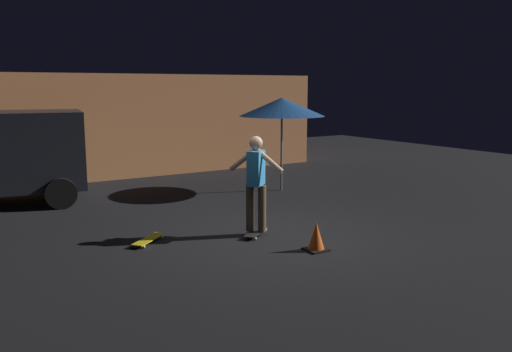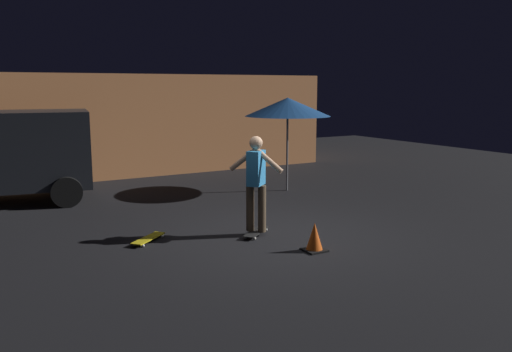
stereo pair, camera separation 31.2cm
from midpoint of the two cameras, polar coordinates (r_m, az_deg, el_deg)
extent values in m
plane|color=black|center=(9.38, 0.69, -6.39)|extent=(28.00, 28.00, 0.00)
cube|color=#C67A47|center=(17.78, -13.33, 5.71)|extent=(10.56, 4.49, 2.92)
cylinder|color=black|center=(12.13, -20.76, -1.74)|extent=(0.69, 0.34, 0.66)
cylinder|color=black|center=(14.08, -20.96, -0.26)|extent=(0.69, 0.34, 0.66)
cylinder|color=slate|center=(13.24, 2.06, 3.15)|extent=(0.05, 0.05, 2.20)
cone|color=#1E4C8C|center=(13.17, 2.09, 7.37)|extent=(2.10, 2.10, 0.45)
cube|color=black|center=(9.41, -0.95, -5.95)|extent=(0.73, 0.65, 0.02)
sphere|color=silver|center=(9.72, -0.85, -5.66)|extent=(0.05, 0.05, 0.05)
sphere|color=silver|center=(9.67, 0.11, -5.74)|extent=(0.05, 0.05, 0.05)
sphere|color=silver|center=(9.18, -2.08, -6.59)|extent=(0.05, 0.05, 0.05)
sphere|color=silver|center=(9.12, -1.07, -6.68)|extent=(0.05, 0.05, 0.05)
cube|color=gold|center=(9.17, -12.35, -6.60)|extent=(0.73, 0.65, 0.02)
sphere|color=silver|center=(9.47, -11.86, -6.29)|extent=(0.05, 0.05, 0.05)
sphere|color=silver|center=(9.38, -10.95, -6.40)|extent=(0.05, 0.05, 0.05)
sphere|color=silver|center=(8.98, -13.80, -7.24)|extent=(0.05, 0.05, 0.05)
sphere|color=silver|center=(8.89, -12.86, -7.37)|extent=(0.05, 0.05, 0.05)
cylinder|color=brown|center=(9.35, -1.60, -3.42)|extent=(0.14, 0.14, 0.82)
cylinder|color=brown|center=(9.28, -0.32, -3.51)|extent=(0.14, 0.14, 0.82)
cube|color=#338CCC|center=(9.18, -0.97, 0.86)|extent=(0.43, 0.41, 0.60)
sphere|color=tan|center=(9.12, -0.98, 3.56)|extent=(0.23, 0.23, 0.23)
cylinder|color=tan|center=(9.23, -2.27, 1.84)|extent=(0.41, 0.48, 0.46)
cylinder|color=tan|center=(9.09, 0.34, 1.73)|extent=(0.41, 0.48, 0.46)
cube|color=black|center=(8.61, 5.37, -7.80)|extent=(0.34, 0.34, 0.03)
cone|color=#EA5914|center=(8.55, 5.40, -6.43)|extent=(0.28, 0.28, 0.46)
camera|label=1|loc=(0.16, -90.97, -0.16)|focal=37.52mm
camera|label=2|loc=(0.16, 89.03, 0.16)|focal=37.52mm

